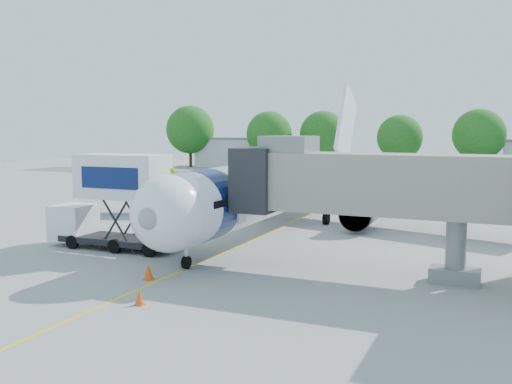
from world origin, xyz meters
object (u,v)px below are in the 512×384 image
at_px(catering_hiloader, 114,202).
at_px(jet_bridge, 358,184).
at_px(ground_tug, 66,277).
at_px(aircraft, 284,185).

bearing_deg(catering_hiloader, jet_bridge, 0.01).
bearing_deg(ground_tug, catering_hiloader, 129.03).
xyz_separation_m(aircraft, ground_tug, (-2.29, -19.58, -2.18)).
relative_size(aircraft, jet_bridge, 2.71).
bearing_deg(jet_bridge, catering_hiloader, -179.99).
xyz_separation_m(jet_bridge, catering_hiloader, (-14.26, -0.00, -1.58)).
xyz_separation_m(catering_hiloader, ground_tug, (3.97, -8.46, -1.99)).
relative_size(aircraft, catering_hiloader, 4.44).
distance_m(catering_hiloader, ground_tug, 9.55).
bearing_deg(ground_tug, aircraft, 97.18).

